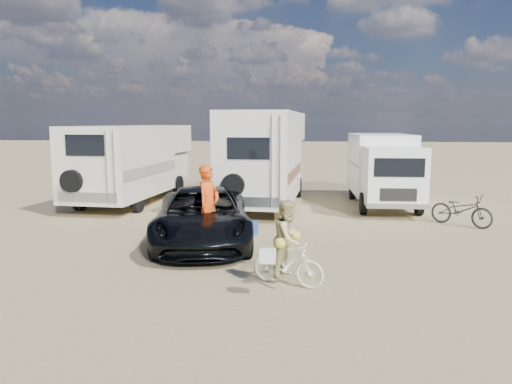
# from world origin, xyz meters

# --- Properties ---
(ground) EXTENTS (140.00, 140.00, 0.00)m
(ground) POSITION_xyz_m (0.00, 0.00, 0.00)
(ground) COLOR tan
(ground) RESTS_ON ground
(rv_main) EXTENTS (2.82, 7.35, 3.52)m
(rv_main) POSITION_xyz_m (-0.05, 7.12, 1.76)
(rv_main) COLOR white
(rv_main) RESTS_ON ground
(rv_left) EXTENTS (2.95, 7.27, 3.01)m
(rv_left) POSITION_xyz_m (-5.33, 7.31, 1.51)
(rv_left) COLOR white
(rv_left) RESTS_ON ground
(box_truck) EXTENTS (2.22, 5.69, 2.69)m
(box_truck) POSITION_xyz_m (4.35, 7.27, 1.35)
(box_truck) COLOR white
(box_truck) RESTS_ON ground
(dark_suv) EXTENTS (3.34, 5.54, 1.44)m
(dark_suv) POSITION_xyz_m (-1.17, 1.00, 0.72)
(dark_suv) COLOR black
(dark_suv) RESTS_ON ground
(bike_man) EXTENTS (1.70, 1.12, 0.84)m
(bike_man) POSITION_xyz_m (-0.84, 0.23, 0.42)
(bike_man) COLOR #CD4520
(bike_man) RESTS_ON ground
(bike_woman) EXTENTS (1.53, 0.96, 0.89)m
(bike_woman) POSITION_xyz_m (1.19, -2.10, 0.45)
(bike_woman) COLOR beige
(bike_woman) RESTS_ON ground
(rider_man) EXTENTS (0.70, 0.83, 1.94)m
(rider_man) POSITION_xyz_m (-0.84, 0.23, 0.97)
(rider_man) COLOR #D9430D
(rider_man) RESTS_ON ground
(rider_woman) EXTENTS (0.81, 0.90, 1.51)m
(rider_woman) POSITION_xyz_m (1.19, -2.10, 0.75)
(rider_woman) COLOR tan
(rider_woman) RESTS_ON ground
(bike_parked) EXTENTS (1.89, 1.73, 1.00)m
(bike_parked) POSITION_xyz_m (6.23, 3.99, 0.50)
(bike_parked) COLOR black
(bike_parked) RESTS_ON ground
(cooler) EXTENTS (0.61, 0.54, 0.40)m
(cooler) POSITION_xyz_m (-0.13, 2.09, 0.20)
(cooler) COLOR navy
(cooler) RESTS_ON ground
(crate) EXTENTS (0.62, 0.62, 0.38)m
(crate) POSITION_xyz_m (0.81, 4.22, 0.19)
(crate) COLOR #9A8C55
(crate) RESTS_ON ground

